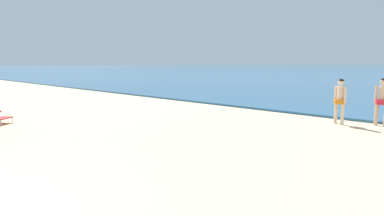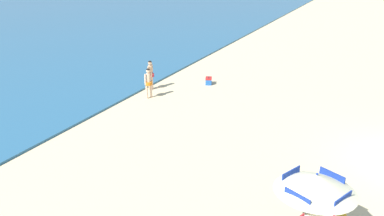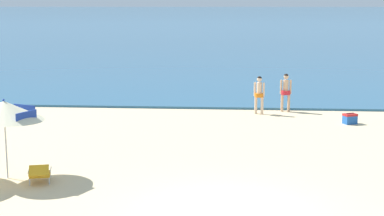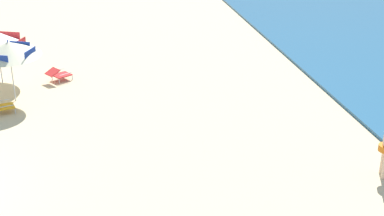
# 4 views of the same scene
# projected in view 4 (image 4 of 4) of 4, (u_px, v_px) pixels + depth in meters

# --- Properties ---
(beach_umbrella_striped_main) EXTENTS (2.52, 2.51, 2.15)m
(beach_umbrella_striped_main) POSITION_uv_depth(u_px,v_px,m) (9.00, 49.00, 18.07)
(beach_umbrella_striped_main) COLOR silver
(beach_umbrella_striped_main) RESTS_ON ground
(lounge_chair_under_umbrella) EXTENTS (0.92, 1.02, 0.51)m
(lounge_chair_under_umbrella) POSITION_uv_depth(u_px,v_px,m) (59.00, 74.00, 20.44)
(lounge_chair_under_umbrella) COLOR red
(lounge_chair_under_umbrella) RESTS_ON ground
(lounge_chair_facing_sea) EXTENTS (0.74, 0.99, 0.51)m
(lounge_chair_facing_sea) POSITION_uv_depth(u_px,v_px,m) (0.00, 105.00, 17.73)
(lounge_chair_facing_sea) COLOR gold
(lounge_chair_facing_sea) RESTS_ON ground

